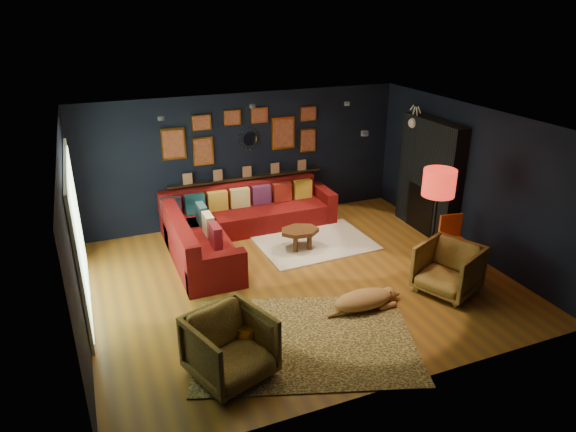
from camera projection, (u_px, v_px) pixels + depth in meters
name	position (u px, v px, depth m)	size (l,w,h in m)	color
floor	(299.00, 279.00, 8.40)	(6.50, 6.50, 0.00)	#915B1C
room_walls	(300.00, 188.00, 7.78)	(6.50, 6.50, 6.50)	black
sectional	(231.00, 226.00, 9.61)	(3.41, 2.69, 0.86)	maroon
ledge	(247.00, 178.00, 10.33)	(3.20, 0.12, 0.04)	black
gallery_wall	(244.00, 134.00, 10.02)	(3.15, 0.04, 1.02)	gold
sunburst_mirror	(250.00, 139.00, 10.10)	(0.47, 0.16, 0.47)	silver
fireplace	(429.00, 181.00, 9.84)	(0.31, 1.60, 2.20)	black
deer_head	(421.00, 122.00, 9.89)	(0.50, 0.28, 0.45)	white
sliding_door	(78.00, 235.00, 7.37)	(0.06, 2.80, 2.20)	white
ceiling_spots	(280.00, 114.00, 8.09)	(3.30, 2.50, 0.06)	black
shag_rug	(315.00, 243.00, 9.64)	(2.08, 1.51, 0.03)	silver
leopard_rug	(305.00, 339.00, 6.90)	(2.91, 2.08, 0.02)	tan
coffee_table	(300.00, 233.00, 9.31)	(0.77, 0.61, 0.37)	#562F1B
pouf	(201.00, 245.00, 9.15)	(0.47, 0.47, 0.31)	maroon
armchair_left	(230.00, 344.00, 6.09)	(0.88, 0.83, 0.91)	gold
armchair_right	(449.00, 267.00, 7.90)	(0.84, 0.79, 0.87)	gold
gold_stool	(248.00, 338.00, 6.56)	(0.37, 0.37, 0.47)	gold
orange_chair	(452.00, 236.00, 8.76)	(0.47, 0.47, 0.86)	black
floor_lamp	(439.00, 187.00, 7.91)	(0.51, 0.51, 1.84)	black
dog	(364.00, 296.00, 7.51)	(1.26, 0.62, 0.40)	#C5824A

